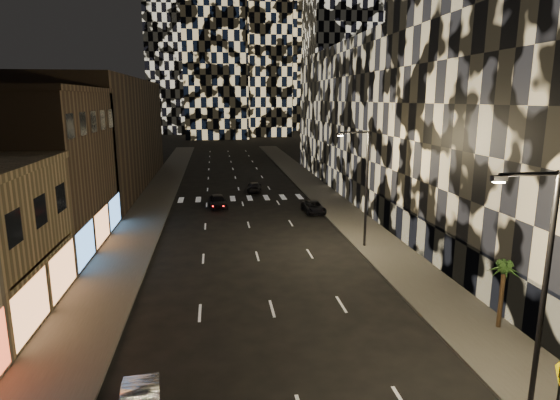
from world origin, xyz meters
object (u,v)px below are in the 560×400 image
object	(u,v)px
streetlight_near	(540,277)
palm_tree	(504,272)
ped_sign	(560,385)
car_dark_rightlane	(314,207)
car_dark_oncoming	(254,187)
car_dark_midlane	(218,201)
streetlight_far	(364,181)

from	to	relation	value
streetlight_near	palm_tree	xyz separation A→B (m)	(2.79, 6.02, -2.28)
ped_sign	car_dark_rightlane	bearing A→B (deg)	110.65
car_dark_oncoming	ped_sign	bearing A→B (deg)	104.64
car_dark_midlane	car_dark_oncoming	xyz separation A→B (m)	(4.66, 8.36, -0.13)
car_dark_midlane	car_dark_oncoming	world-z (taller)	car_dark_midlane
streetlight_near	ped_sign	bearing A→B (deg)	-92.01
car_dark_midlane	streetlight_near	bearing A→B (deg)	-78.50
car_dark_midlane	palm_tree	world-z (taller)	palm_tree
streetlight_far	car_dark_oncoming	bearing A→B (deg)	105.14
streetlight_far	car_dark_rightlane	size ratio (longest dim) A/B	2.12
car_dark_oncoming	car_dark_rightlane	xyz separation A→B (m)	(5.09, -12.04, -0.01)
car_dark_midlane	car_dark_rightlane	distance (m)	10.42
car_dark_oncoming	palm_tree	size ratio (longest dim) A/B	1.16
streetlight_far	palm_tree	xyz separation A→B (m)	(2.79, -13.98, -2.28)
car_dark_rightlane	ped_sign	size ratio (longest dim) A/B	1.46
palm_tree	car_dark_oncoming	bearing A→B (deg)	103.73
streetlight_near	car_dark_midlane	distance (m)	37.45
ped_sign	palm_tree	world-z (taller)	palm_tree
car_dark_midlane	palm_tree	distance (m)	32.64
streetlight_near	car_dark_midlane	size ratio (longest dim) A/B	2.11
streetlight_near	palm_tree	world-z (taller)	streetlight_near
ped_sign	palm_tree	bearing A→B (deg)	87.98
car_dark_oncoming	ped_sign	world-z (taller)	ped_sign
ped_sign	car_dark_oncoming	bearing A→B (deg)	116.43
car_dark_rightlane	ped_sign	bearing A→B (deg)	-88.69
ped_sign	palm_tree	size ratio (longest dim) A/B	0.82
streetlight_near	streetlight_far	bearing A→B (deg)	90.00
car_dark_midlane	car_dark_oncoming	size ratio (longest dim) A/B	1.03
streetlight_far	ped_sign	xyz separation A→B (m)	(-0.06, -21.61, -3.20)
streetlight_near	palm_tree	bearing A→B (deg)	65.15
car_dark_oncoming	palm_tree	world-z (taller)	palm_tree
streetlight_far	car_dark_oncoming	xyz separation A→B (m)	(-6.45, 23.83, -4.76)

